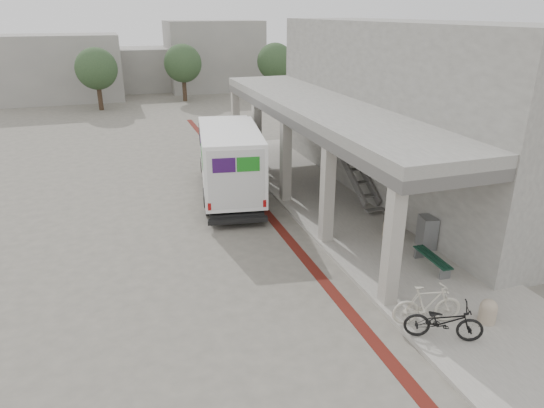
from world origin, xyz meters
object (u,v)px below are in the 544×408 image
object	(u,v)px
bench	(432,260)
bicycle_black	(444,321)
utility_cabinet	(427,232)
bicycle_cream	(427,304)
fedex_truck	(229,159)

from	to	relation	value
bench	bicycle_black	xyz separation A→B (m)	(-1.83, -2.97, 0.21)
bench	utility_cabinet	world-z (taller)	utility_cabinet
bicycle_cream	fedex_truck	bearing A→B (deg)	24.41
bench	utility_cabinet	size ratio (longest dim) A/B	1.52
bicycle_cream	bench	bearing A→B (deg)	-26.75
bicycle_black	bicycle_cream	xyz separation A→B (m)	(0.00, 0.65, 0.05)
bench	utility_cabinet	distance (m)	1.46
bench	bicycle_black	size ratio (longest dim) A/B	0.89
fedex_truck	utility_cabinet	world-z (taller)	fedex_truck
fedex_truck	bicycle_black	distance (m)	11.50
bicycle_cream	bicycle_black	bearing A→B (deg)	-168.38
fedex_truck	bench	distance (m)	9.34
utility_cabinet	bicycle_cream	distance (m)	4.37
bench	bicycle_cream	xyz separation A→B (m)	(-1.83, -2.31, 0.26)
fedex_truck	bench	xyz separation A→B (m)	(4.23, -8.23, -1.24)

